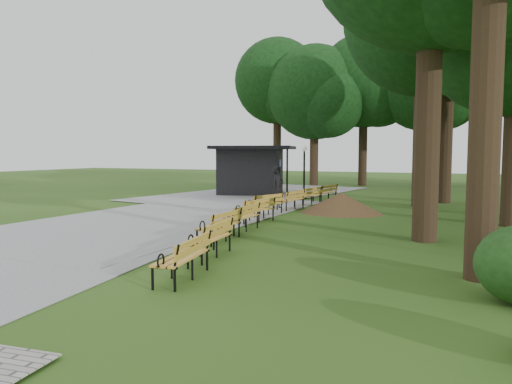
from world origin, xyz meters
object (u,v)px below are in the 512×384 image
at_px(bench_6, 291,200).
at_px(bench_7, 308,196).
at_px(dirt_mound, 341,203).
at_px(bench_1, 208,239).
at_px(person, 278,188).
at_px(lamp_post, 304,160).
at_px(bench_2, 219,226).
at_px(bench_5, 264,204).
at_px(lawn_tree_4, 449,13).
at_px(bench_4, 254,210).
at_px(bench_8, 325,193).
at_px(lawn_tree_2, 425,16).
at_px(bench_3, 240,218).
at_px(bench_0, 182,257).
at_px(kiosk, 251,170).

xyz_separation_m(bench_6, bench_7, (0.12, 2.13, 0.00)).
distance_m(dirt_mound, bench_1, 9.60).
bearing_deg(dirt_mound, person, 171.92).
xyz_separation_m(lamp_post, bench_2, (1.58, -12.80, -1.66)).
relative_size(bench_5, lawn_tree_4, 0.14).
bearing_deg(bench_6, bench_4, 8.80).
distance_m(bench_4, bench_7, 6.28).
xyz_separation_m(dirt_mound, lawn_tree_4, (3.70, 6.21, 8.84)).
distance_m(bench_5, bench_8, 6.46).
relative_size(bench_2, bench_5, 1.00).
height_order(person, lawn_tree_4, lawn_tree_4).
bearing_deg(lamp_post, lawn_tree_4, 8.07).
xyz_separation_m(bench_4, lawn_tree_2, (5.04, 7.85, 8.26)).
distance_m(bench_6, bench_8, 4.21).
distance_m(bench_2, bench_5, 5.77).
relative_size(dirt_mound, bench_6, 1.50).
bearing_deg(bench_3, lamp_post, -170.41).
relative_size(bench_0, bench_7, 1.00).
distance_m(lamp_post, bench_8, 2.25).
bearing_deg(bench_5, bench_1, 31.35).
xyz_separation_m(dirt_mound, bench_4, (-2.25, -3.82, 0.01)).
height_order(kiosk, bench_8, kiosk).
height_order(lamp_post, lawn_tree_2, lawn_tree_2).
relative_size(person, bench_4, 1.00).
distance_m(kiosk, bench_1, 17.50).
distance_m(bench_4, bench_8, 8.35).
height_order(bench_4, bench_5, same).
relative_size(lamp_post, bench_5, 1.52).
bearing_deg(bench_5, bench_8, -167.81).
bearing_deg(dirt_mound, bench_8, 113.02).
xyz_separation_m(bench_0, bench_3, (-1.44, 5.72, 0.00)).
bearing_deg(bench_2, bench_6, -174.01).
relative_size(bench_7, lawn_tree_2, 0.15).
height_order(bench_4, bench_6, same).
bearing_deg(lawn_tree_4, bench_2, -111.34).
height_order(person, bench_5, person).
height_order(bench_2, bench_5, same).
relative_size(bench_5, lawn_tree_2, 0.15).
bearing_deg(kiosk, lamp_post, -35.55).
bearing_deg(bench_6, lawn_tree_4, 142.01).
distance_m(bench_0, lawn_tree_2, 17.91).
distance_m(bench_3, lawn_tree_2, 13.67).
xyz_separation_m(person, bench_4, (0.72, -4.25, -0.51)).
xyz_separation_m(kiosk, bench_7, (4.91, -4.33, -1.01)).
bearing_deg(bench_2, bench_7, -175.63).
distance_m(kiosk, lamp_post, 4.21).
bearing_deg(bench_3, lawn_tree_4, 157.52).
bearing_deg(bench_1, lawn_tree_4, 159.13).
relative_size(bench_4, lawn_tree_4, 0.14).
relative_size(person, kiosk, 0.41).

